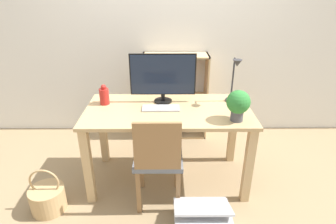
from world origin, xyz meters
name	(u,v)px	position (x,y,z in m)	size (l,w,h in m)	color
ground_plane	(168,178)	(0.00, 0.00, 0.00)	(10.00, 10.00, 0.00)	#997F5B
wall_back	(168,27)	(0.00, 1.07, 1.30)	(8.00, 0.05, 2.60)	silver
desk	(168,122)	(0.00, 0.00, 0.62)	(1.47, 0.73, 0.75)	tan
monitor	(163,76)	(-0.05, 0.17, 1.00)	(0.60, 0.16, 0.45)	black
keyboard	(161,108)	(-0.06, 0.00, 0.76)	(0.33, 0.13, 0.02)	#B2B2B7
vase	(104,96)	(-0.58, 0.12, 0.83)	(0.09, 0.09, 0.19)	#B2231E
desk_lamp	(235,77)	(0.59, 0.13, 1.01)	(0.10, 0.19, 0.42)	#2D2D33
potted_plant	(238,104)	(0.55, -0.22, 0.90)	(0.19, 0.19, 0.26)	#4C4C51
chair	(158,158)	(-0.08, -0.35, 0.48)	(0.40, 0.40, 0.86)	slate
bookshelf	(165,104)	(-0.03, 0.89, 0.42)	(0.76, 0.28, 1.02)	tan
basket	(48,198)	(-1.02, -0.41, 0.12)	(0.29, 0.29, 0.41)	tan
storage_box	(202,221)	(0.26, -0.65, 0.10)	(0.44, 0.39, 0.25)	#B2B2B7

